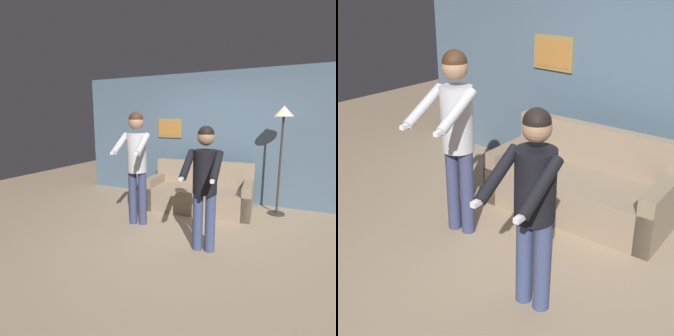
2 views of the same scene
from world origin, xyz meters
TOP-DOWN VIEW (x-y plane):
  - ground_plane at (0.00, 0.00)m, footprint 12.00×12.00m
  - back_wall_assembly at (-0.01, 1.97)m, footprint 6.40×0.09m
  - couch at (-0.22, 1.23)m, footprint 1.95×0.97m
  - person_standing_left at (-0.91, 0.12)m, footprint 0.53×0.74m
  - person_standing_right at (0.31, -0.30)m, footprint 0.46×0.64m

SIDE VIEW (x-z plane):
  - ground_plane at x=0.00m, z-range 0.00..0.00m
  - couch at x=-0.22m, z-range -0.16..0.71m
  - person_standing_right at x=0.31m, z-range 0.15..1.74m
  - person_standing_left at x=-0.91m, z-range 0.20..1.97m
  - back_wall_assembly at x=-0.01m, z-range 0.00..2.60m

